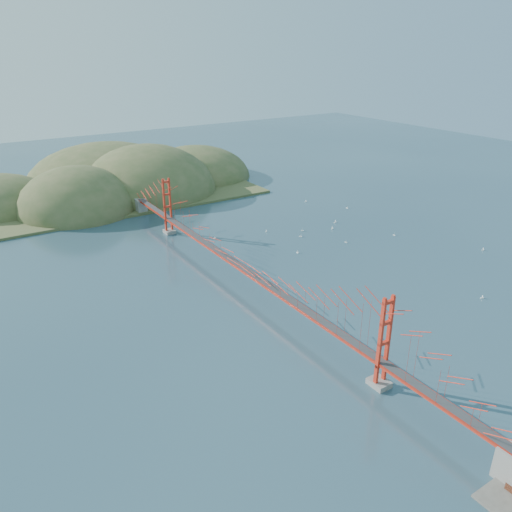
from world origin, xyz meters
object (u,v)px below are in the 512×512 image
sailboat_2 (482,298)px  sailboat_0 (346,242)px  bridge (243,247)px  sailboat_1 (301,236)px

sailboat_2 → sailboat_0: sailboat_2 is taller
sailboat_0 → sailboat_2: bearing=-86.4°
bridge → sailboat_1: (21.82, 13.26, -6.85)m
bridge → sailboat_0: 28.89m
bridge → sailboat_1: 26.44m
sailboat_2 → sailboat_0: size_ratio=1.01×
sailboat_1 → bridge: bearing=-148.7°
bridge → sailboat_2: 38.16m
sailboat_1 → sailboat_2: (7.46, -36.74, -0.01)m
bridge → sailboat_1: bearing=31.3°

